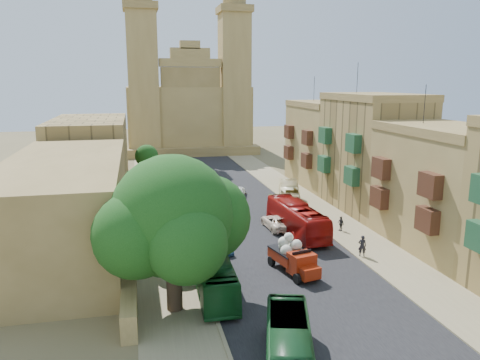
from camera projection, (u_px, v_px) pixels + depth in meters
name	position (u px, v px, depth m)	size (l,w,h in m)	color
ground	(329.00, 322.00, 30.06)	(260.00, 260.00, 0.00)	brown
road_surface	(233.00, 205.00, 58.69)	(14.00, 140.00, 0.01)	black
sidewalk_east	(304.00, 201.00, 60.73)	(5.00, 140.00, 0.01)	#867857
sidewalk_west	(156.00, 209.00, 56.65)	(5.00, 140.00, 0.01)	#867857
kerb_east	(286.00, 201.00, 60.18)	(0.25, 140.00, 0.12)	#867857
kerb_west	(177.00, 207.00, 57.17)	(0.25, 140.00, 0.12)	#867857
townhouse_b	(445.00, 187.00, 42.82)	(9.00, 14.00, 14.90)	olive
townhouse_c	(372.00, 152.00, 55.92)	(9.00, 14.00, 17.40)	olive
townhouse_d	(325.00, 143.00, 69.44)	(9.00, 14.00, 15.90)	olive
west_wall	(130.00, 229.00, 46.27)	(1.00, 40.00, 1.80)	olive
west_building_low	(66.00, 205.00, 42.50)	(10.00, 28.00, 8.40)	olive
west_building_mid	(90.00, 154.00, 67.15)	(10.00, 22.00, 10.00)	olive
church	(188.00, 108.00, 103.13)	(28.00, 22.50, 36.30)	olive
ficus_tree	(174.00, 220.00, 30.56)	(10.64, 9.79, 10.64)	#38281C
street_tree_a	(159.00, 223.00, 38.58)	(3.65, 3.65, 5.61)	#38281C
street_tree_b	(153.00, 195.00, 50.15)	(3.11, 3.11, 4.78)	#38281C
street_tree_c	(149.00, 174.00, 61.60)	(3.15, 3.15, 4.85)	#38281C
street_tree_d	(147.00, 156.00, 72.95)	(3.61, 3.61, 5.55)	#38281C
red_truck	(294.00, 256.00, 37.60)	(3.15, 5.63, 3.12)	maroon
olive_pickup	(281.00, 209.00, 53.09)	(2.97, 5.34, 2.09)	#344D1D
bus_green_south	(289.00, 356.00, 23.98)	(2.33, 9.96, 2.78)	#1A4F26
bus_green_north	(213.00, 272.00, 34.35)	(2.43, 10.38, 2.89)	#14501F
bus_red_east	(297.00, 218.00, 47.39)	(2.61, 11.15, 3.10)	#980F0B
bus_cream_east	(289.00, 196.00, 57.42)	(2.37, 10.12, 2.82)	beige
car_blue_a	(221.00, 246.00, 42.25)	(1.39, 3.46, 1.18)	teal
car_white_a	(218.00, 195.00, 61.19)	(1.36, 3.90, 1.29)	silver
car_cream	(277.00, 222.00, 49.08)	(2.39, 5.18, 1.44)	#F5E0C5
car_dkblue	(198.00, 182.00, 69.29)	(1.56, 3.83, 1.11)	#17174B
car_white_b	(239.00, 191.00, 63.15)	(1.57, 3.91, 1.33)	white
car_blue_b	(183.00, 161.00, 86.90)	(1.50, 4.31, 1.42)	#3989BF
pedestrian_a	(362.00, 246.00, 41.20)	(0.71, 0.46, 1.94)	black
pedestrian_c	(341.00, 224.00, 48.31)	(0.91, 0.38, 1.55)	#343436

